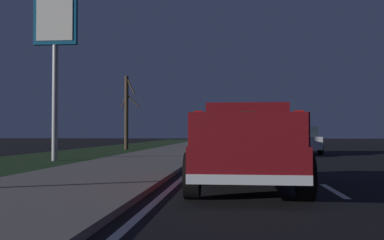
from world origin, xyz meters
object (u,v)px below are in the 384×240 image
Objects in this scene: sedan_white at (300,140)px; sedan_silver at (237,141)px; pickup_truck at (247,143)px; gas_price_sign at (55,35)px; bare_tree_far at (127,111)px.

sedan_silver is at bearing 134.02° from sedan_white.
pickup_truck is 12.81m from gas_price_sign.
bare_tree_far reaches higher than sedan_white.
pickup_truck is at bearing -179.32° from sedan_silver.
pickup_truck is at bearing -160.34° from bare_tree_far.
sedan_white is (16.98, -3.50, -0.20)m from pickup_truck.
gas_price_sign reaches higher than pickup_truck.
sedan_white is 0.84× the size of bare_tree_far.
sedan_silver is 10.11m from gas_price_sign.
sedan_silver is at bearing -138.57° from bare_tree_far.
sedan_silver is at bearing 0.68° from pickup_truck.
sedan_silver is 1.00× the size of sedan_white.
pickup_truck is at bearing 168.35° from sedan_white.
gas_price_sign reaches higher than sedan_white.
sedan_silver is 0.84× the size of bare_tree_far.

